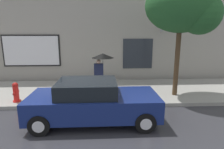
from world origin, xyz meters
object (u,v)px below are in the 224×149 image
fire_hydrant (16,92)px  pedestrian_with_umbrella (102,60)px  parked_car (93,102)px  street_tree (185,7)px

fire_hydrant → pedestrian_with_umbrella: (3.53, 1.45, 1.09)m
parked_car → fire_hydrant: 3.63m
parked_car → fire_hydrant: (-3.23, 1.65, -0.15)m
pedestrian_with_umbrella → street_tree: size_ratio=0.36×
fire_hydrant → pedestrian_with_umbrella: bearing=22.3°
fire_hydrant → street_tree: street_tree is taller
pedestrian_with_umbrella → street_tree: 4.31m
pedestrian_with_umbrella → street_tree: (3.49, -0.98, 2.33)m
fire_hydrant → street_tree: size_ratio=0.16×
parked_car → fire_hydrant: size_ratio=5.14×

